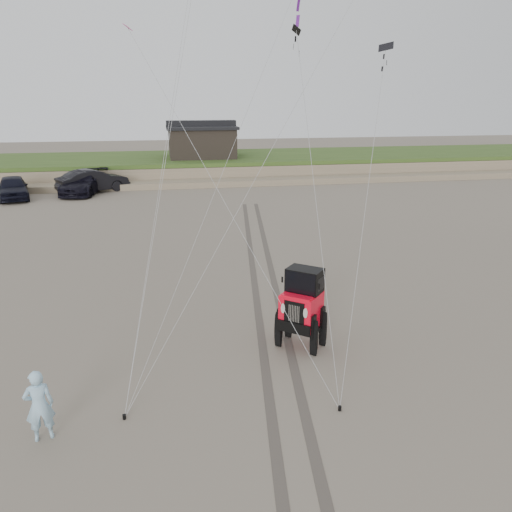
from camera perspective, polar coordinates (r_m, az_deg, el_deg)
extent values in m
plane|color=#6B6054|center=(13.07, -0.75, -15.14)|extent=(160.00, 160.00, 0.00)
cube|color=#7A6B54|center=(49.27, -8.59, 10.01)|extent=(160.00, 12.00, 1.40)
cube|color=#2D4719|center=(49.17, -8.63, 10.99)|extent=(160.00, 12.00, 0.35)
cube|color=#7A6B54|center=(42.91, -8.17, 8.31)|extent=(160.00, 3.50, 0.50)
cube|color=black|center=(48.15, -6.23, 12.71)|extent=(6.00, 5.00, 2.60)
cube|color=black|center=(48.05, -6.29, 14.41)|extent=(6.40, 5.40, 0.25)
cube|color=black|center=(48.03, -6.30, 14.85)|extent=(6.40, 1.20, 0.50)
imported|color=black|center=(40.66, -26.02, 7.05)|extent=(3.19, 5.27, 1.68)
imported|color=black|center=(41.32, -18.13, 8.17)|extent=(5.62, 4.32, 1.78)
imported|color=black|center=(40.97, -19.05, 7.94)|extent=(3.58, 6.22, 1.70)
imported|color=#95C6E6|center=(11.99, -23.55, -15.39)|extent=(0.68, 0.54, 1.66)
cube|color=black|center=(16.10, 4.63, 24.36)|extent=(0.27, 0.49, 0.30)
cube|color=black|center=(15.52, 14.64, 22.14)|extent=(0.42, 0.42, 0.28)
cube|color=#D01A72|center=(18.55, -14.48, 24.00)|extent=(0.33, 0.49, 0.26)
cylinder|color=black|center=(12.44, -14.83, -17.35)|extent=(0.08, 0.08, 0.12)
cylinder|color=black|center=(12.49, 9.55, -16.80)|extent=(0.08, 0.08, 0.12)
cube|color=#4C443D|center=(20.41, -0.24, -2.63)|extent=(4.42, 29.74, 0.01)
cube|color=#4C443D|center=(20.56, 1.96, -2.49)|extent=(4.42, 29.74, 0.01)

